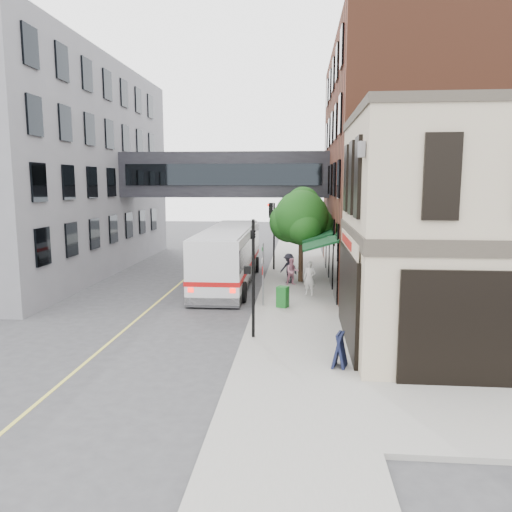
% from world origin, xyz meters
% --- Properties ---
extents(ground, '(120.00, 120.00, 0.00)m').
position_xyz_m(ground, '(0.00, 0.00, 0.00)').
color(ground, '#38383A').
rests_on(ground, ground).
extents(sidewalk_main, '(4.00, 60.00, 0.15)m').
position_xyz_m(sidewalk_main, '(2.00, 14.00, 0.07)').
color(sidewalk_main, gray).
rests_on(sidewalk_main, ground).
extents(corner_building, '(10.19, 8.12, 8.45)m').
position_xyz_m(corner_building, '(8.97, 2.00, 4.21)').
color(corner_building, tan).
rests_on(corner_building, ground).
extents(brick_building, '(13.76, 18.00, 14.00)m').
position_xyz_m(brick_building, '(9.98, 15.00, 6.99)').
color(brick_building, '#552A1A').
rests_on(brick_building, ground).
extents(opposite_building, '(14.00, 24.00, 14.00)m').
position_xyz_m(opposite_building, '(-17.00, 16.00, 7.00)').
color(opposite_building, slate).
rests_on(opposite_building, ground).
extents(skyway_bridge, '(14.00, 3.18, 3.00)m').
position_xyz_m(skyway_bridge, '(-3.00, 18.00, 6.50)').
color(skyway_bridge, black).
rests_on(skyway_bridge, ground).
extents(traffic_signal_near, '(0.44, 0.22, 4.60)m').
position_xyz_m(traffic_signal_near, '(0.37, 2.00, 2.98)').
color(traffic_signal_near, black).
rests_on(traffic_signal_near, sidewalk_main).
extents(traffic_signal_far, '(0.53, 0.28, 4.50)m').
position_xyz_m(traffic_signal_far, '(0.26, 17.00, 3.34)').
color(traffic_signal_far, black).
rests_on(traffic_signal_far, sidewalk_main).
extents(street_sign_pole, '(0.08, 0.75, 3.00)m').
position_xyz_m(street_sign_pole, '(0.39, 7.00, 1.93)').
color(street_sign_pole, gray).
rests_on(street_sign_pole, sidewalk_main).
extents(street_tree, '(3.80, 3.20, 5.60)m').
position_xyz_m(street_tree, '(2.19, 13.22, 3.91)').
color(street_tree, '#382619').
rests_on(street_tree, sidewalk_main).
extents(lane_marking, '(0.12, 40.00, 0.01)m').
position_xyz_m(lane_marking, '(-5.00, 10.00, 0.01)').
color(lane_marking, '#D8CC4C').
rests_on(lane_marking, ground).
extents(bus, '(3.03, 12.18, 3.27)m').
position_xyz_m(bus, '(-2.05, 12.52, 1.83)').
color(bus, silver).
rests_on(bus, ground).
extents(pedestrian_a, '(0.76, 0.62, 1.81)m').
position_xyz_m(pedestrian_a, '(2.66, 9.33, 1.05)').
color(pedestrian_a, silver).
rests_on(pedestrian_a, sidewalk_main).
extents(pedestrian_b, '(0.86, 0.73, 1.55)m').
position_xyz_m(pedestrian_b, '(1.72, 11.92, 0.92)').
color(pedestrian_b, pink).
rests_on(pedestrian_b, sidewalk_main).
extents(pedestrian_c, '(1.29, 1.15, 1.74)m').
position_xyz_m(pedestrian_c, '(1.51, 12.48, 1.02)').
color(pedestrian_c, black).
rests_on(pedestrian_c, sidewalk_main).
extents(newspaper_box, '(0.63, 0.60, 0.99)m').
position_xyz_m(newspaper_box, '(1.35, 6.70, 0.64)').
color(newspaper_box, '#155D1D').
rests_on(newspaper_box, sidewalk_main).
extents(sandwich_board, '(0.55, 0.71, 1.12)m').
position_xyz_m(sandwich_board, '(3.44, -0.87, 0.71)').
color(sandwich_board, black).
rests_on(sandwich_board, sidewalk_main).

